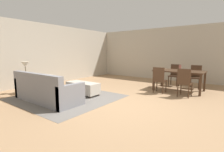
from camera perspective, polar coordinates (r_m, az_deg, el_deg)
The scene contains 14 objects.
ground_plane at distance 4.72m, azimuth 3.06°, elevation -9.62°, with size 10.80×10.80×0.00m, color #9E7A56.
wall_back at distance 9.10m, azimuth 21.02°, elevation 6.98°, with size 9.00×0.12×2.70m, color #BCB2A0.
wall_left at distance 8.18m, azimuth -22.13°, elevation 6.87°, with size 0.12×11.00×2.70m, color #BCB2A0.
area_rug at distance 5.62m, azimuth -15.11°, elevation -6.95°, with size 3.00×2.80×0.01m, color slate.
couch at distance 5.32m, azimuth -21.49°, elevation -4.84°, with size 2.29×0.85×0.86m.
ottoman_table at distance 5.83m, azimuth -9.87°, elevation -3.89°, with size 1.19×0.49×0.42m.
side_table at distance 6.62m, azimuth -27.10°, elevation -1.27°, with size 0.40×0.40×0.59m.
table_lamp at distance 6.56m, azimuth -27.39°, elevation 3.37°, with size 0.26×0.26×0.53m.
dining_table at distance 6.76m, azimuth 21.82°, elevation 1.03°, with size 1.73×0.99×0.76m.
dining_chair_near_left at distance 6.12m, azimuth 15.74°, elevation -0.84°, with size 0.41×0.41×0.92m.
dining_chair_near_right at distance 5.85m, azimuth 23.36°, elevation -1.60°, with size 0.42×0.42×0.92m.
dining_chair_far_left at distance 7.70m, azimuth 20.48°, elevation 0.72°, with size 0.40×0.40×0.92m.
dining_chair_far_right at distance 7.50m, azimuth 26.47°, elevation 0.20°, with size 0.42×0.42×0.92m.
vase_centerpiece at distance 6.77m, azimuth 22.11°, elevation 2.63°, with size 0.08×0.08×0.21m, color #B26659.
Camera 1 is at (2.49, -3.75, 1.43)m, focal length 26.94 mm.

